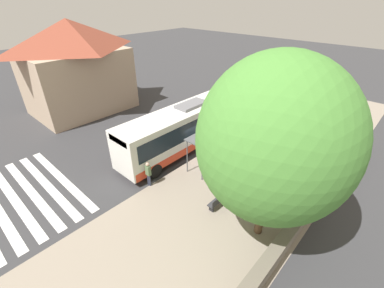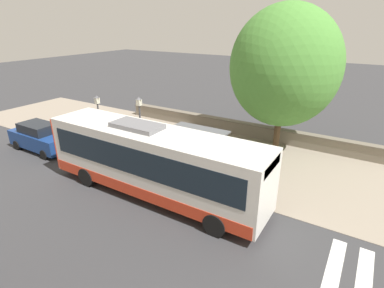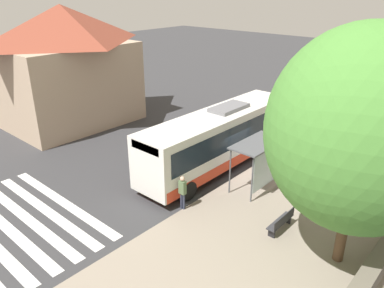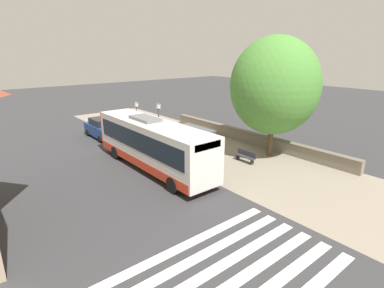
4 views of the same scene
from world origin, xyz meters
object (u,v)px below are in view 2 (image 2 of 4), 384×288
bench (259,157)px  parked_car_behind_bus (40,137)px  pedestrian (260,188)px  bus_shelter (199,137)px  bus (153,160)px  street_lamp_near (99,120)px  shade_tree (285,67)px  street_lamp_far (141,126)px

bench → parked_car_behind_bus: (5.66, -13.24, 0.44)m
pedestrian → parked_car_behind_bus: (1.18, -14.86, -0.14)m
bus_shelter → parked_car_behind_bus: (2.81, -10.65, -1.24)m
bus → bus_shelter: size_ratio=3.58×
bus_shelter → parked_car_behind_bus: bus_shelter is taller
street_lamp_near → shade_tree: bearing=125.4°
bus_shelter → street_lamp_near: street_lamp_near is taller
street_lamp_far → parked_car_behind_bus: 7.66m
pedestrian → shade_tree: size_ratio=0.19×
bus_shelter → street_lamp_far: bearing=-74.9°
bus → bus_shelter: bearing=167.7°
street_lamp_near → parked_car_behind_bus: bearing=-67.8°
bus_shelter → shade_tree: shade_tree is taller
bus → shade_tree: (-8.73, 3.48, 3.65)m
parked_car_behind_bus → bus_shelter: bearing=104.8°
bus → parked_car_behind_bus: bearing=-92.4°
bus → bus_shelter: (-3.22, 0.70, 0.29)m
street_lamp_far → bus_shelter: bearing=105.1°
street_lamp_near → street_lamp_far: street_lamp_far is taller
pedestrian → bus: bearing=-72.1°
street_lamp_far → street_lamp_near: bearing=-85.8°
shade_tree → parked_car_behind_bus: shade_tree is taller
parked_car_behind_bus → street_lamp_near: bearing=112.2°
bus → parked_car_behind_bus: bus is taller
bus → parked_car_behind_bus: (-0.41, -9.95, -0.95)m
bus → parked_car_behind_bus: 10.00m
bus_shelter → street_lamp_near: 6.68m
bus_shelter → pedestrian: size_ratio=1.80×
bus → street_lamp_far: (-2.31, -2.69, 0.62)m
bus → bench: (-6.07, 3.29, -1.39)m
bench → pedestrian: bearing=19.8°
street_lamp_near → pedestrian: bearing=87.4°
shade_tree → street_lamp_far: bearing=-43.9°
bus → pedestrian: bearing=107.9°
shade_tree → parked_car_behind_bus: bearing=-58.2°
bench → street_lamp_near: size_ratio=0.45×
pedestrian → street_lamp_far: (-0.72, -7.60, 1.42)m
bus_shelter → bench: (-2.85, 2.59, -1.67)m
bus_shelter → bench: 4.20m
bench → street_lamp_far: (3.76, -5.99, 2.00)m
street_lamp_far → parked_car_behind_bus: (1.90, -7.26, -1.57)m
bus → street_lamp_near: size_ratio=2.94×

